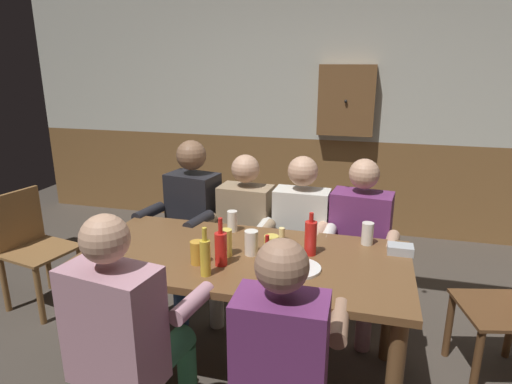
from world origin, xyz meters
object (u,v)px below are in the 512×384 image
condiment_caddy (400,249)px  wall_dart_cabinet (346,101)px  chair_empty_near_left (32,246)px  pint_glass_1 (271,247)px  person_1 (242,229)px  table_candle (282,234)px  person_5 (284,356)px  person_0 (188,218)px  pint_glass_4 (197,253)px  person_3 (358,239)px  person_4 (126,327)px  dining_table (244,272)px  bottle_2 (267,268)px  pint_glass_5 (367,234)px  plate_0 (115,270)px  pint_glass_2 (226,243)px  plate_1 (298,268)px  pint_glass_3 (232,221)px  bottle_1 (311,238)px  person_2 (299,235)px  bottle_0 (221,248)px  bottle_3 (205,256)px  pint_glass_0 (251,243)px

condiment_caddy → wall_dart_cabinet: (-0.48, 2.18, 0.62)m
chair_empty_near_left → pint_glass_1: (1.92, -0.36, 0.36)m
person_1 → table_candle: bearing=135.7°
person_5 → wall_dart_cabinet: size_ratio=1.72×
person_1 → person_5: bearing=116.8°
person_1 → chair_empty_near_left: size_ratio=1.34×
person_0 → pint_glass_4: (0.41, -0.83, 0.14)m
person_0 → table_candle: size_ratio=15.76×
person_3 → person_4: bearing=61.7°
dining_table → bottle_2: bottle_2 is taller
person_1 → pint_glass_5: bearing=162.5°
dining_table → person_1: (-0.21, 0.66, -0.01)m
condiment_caddy → plate_0: (-1.42, -0.60, -0.02)m
pint_glass_1 → pint_glass_5: 0.60m
person_3 → pint_glass_2: (-0.69, -0.70, 0.19)m
plate_1 → pint_glass_3: 0.65m
table_candle → bottle_1: size_ratio=0.33×
person_2 → bottle_2: (0.01, -0.97, 0.22)m
person_3 → pint_glass_5: size_ratio=8.98×
bottle_0 → bottle_3: size_ratio=1.03×
person_0 → plate_1: 1.22m
plate_1 → pint_glass_3: bearing=139.5°
dining_table → chair_empty_near_left: chair_empty_near_left is taller
pint_glass_4 → table_candle: bearing=48.7°
pint_glass_5 → bottle_0: bearing=-147.1°
person_2 → pint_glass_2: 0.76m
person_1 → bottle_1: person_1 is taller
chair_empty_near_left → table_candle: bearing=98.4°
person_2 → bottle_1: bearing=107.2°
pint_glass_4 → wall_dart_cabinet: wall_dart_cabinet is taller
pint_glass_1 → pint_glass_2: 0.25m
chair_empty_near_left → bottle_1: bottle_1 is taller
dining_table → bottle_1: 0.42m
plate_1 → pint_glass_0: size_ratio=1.69×
person_5 → pint_glass_2: person_5 is taller
condiment_caddy → chair_empty_near_left: bearing=177.5°
person_4 → chair_empty_near_left: bearing=153.1°
person_4 → pint_glass_2: (0.26, 0.63, 0.17)m
pint_glass_0 → pint_glass_4: bearing=-143.2°
chair_empty_near_left → person_2: bearing=109.8°
bottle_2 → pint_glass_2: (-0.30, 0.29, -0.02)m
person_5 → pint_glass_1: 0.70m
person_5 → wall_dart_cabinet: 3.17m
dining_table → plate_0: bearing=-148.5°
person_0 → chair_empty_near_left: 1.20m
plate_1 → pint_glass_2: 0.43m
dining_table → table_candle: bearing=57.7°
pint_glass_3 → pint_glass_5: bearing=0.4°
person_0 → plate_1: bearing=151.6°
plate_0 → pint_glass_3: 0.80m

